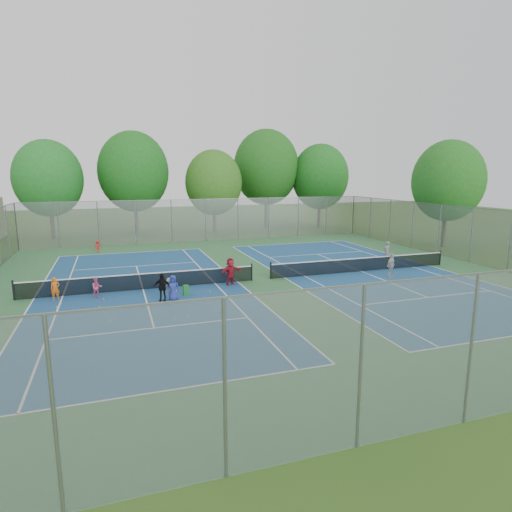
% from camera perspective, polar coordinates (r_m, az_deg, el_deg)
% --- Properties ---
extents(ground, '(120.00, 120.00, 0.00)m').
position_cam_1_polar(ground, '(26.09, 0.70, -3.20)').
color(ground, '#32571B').
rests_on(ground, ground).
extents(court_pad, '(32.00, 32.00, 0.01)m').
position_cam_1_polar(court_pad, '(26.09, 0.70, -3.19)').
color(court_pad, '#326A3B').
rests_on(court_pad, ground).
extents(court_left, '(10.97, 23.77, 0.01)m').
position_cam_1_polar(court_left, '(24.74, -14.83, -4.33)').
color(court_left, navy).
rests_on(court_left, court_pad).
extents(court_right, '(10.97, 23.77, 0.01)m').
position_cam_1_polar(court_right, '(29.10, 13.83, -2.00)').
color(court_right, navy).
rests_on(court_right, court_pad).
extents(net_left, '(12.87, 0.10, 0.91)m').
position_cam_1_polar(net_left, '(24.63, -14.88, -3.34)').
color(net_left, black).
rests_on(net_left, ground).
extents(net_right, '(12.87, 0.10, 0.91)m').
position_cam_1_polar(net_right, '(29.00, 13.87, -1.15)').
color(net_right, black).
rests_on(net_right, ground).
extents(fence_north, '(32.00, 0.10, 4.00)m').
position_cam_1_polar(fence_north, '(40.97, -6.73, 4.76)').
color(fence_north, gray).
rests_on(fence_north, ground).
extents(fence_south, '(32.00, 0.10, 4.00)m').
position_cam_1_polar(fence_south, '(12.30, 26.71, -11.19)').
color(fence_south, gray).
rests_on(fence_south, ground).
extents(fence_east, '(0.10, 32.00, 4.00)m').
position_cam_1_polar(fence_east, '(34.39, 26.78, 2.47)').
color(fence_east, gray).
rests_on(fence_east, ground).
extents(tree_nw, '(6.40, 6.40, 9.58)m').
position_cam_1_polar(tree_nw, '(46.21, -25.97, 9.28)').
color(tree_nw, '#443326').
rests_on(tree_nw, ground).
extents(tree_nl, '(7.20, 7.20, 10.69)m').
position_cam_1_polar(tree_nl, '(46.93, -16.00, 10.76)').
color(tree_nl, '#443326').
rests_on(tree_nl, ground).
extents(tree_nc, '(6.00, 6.00, 8.85)m').
position_cam_1_polar(tree_nc, '(46.06, -5.67, 9.70)').
color(tree_nc, '#443326').
rests_on(tree_nc, ground).
extents(tree_nr, '(7.60, 7.60, 11.42)m').
position_cam_1_polar(tree_nr, '(50.93, 1.37, 11.72)').
color(tree_nr, '#443326').
rests_on(tree_nr, ground).
extents(tree_ne, '(6.60, 6.60, 9.77)m').
position_cam_1_polar(tree_ne, '(51.48, 8.54, 10.40)').
color(tree_ne, '#443326').
rests_on(tree_ne, ground).
extents(tree_side_e, '(6.00, 6.00, 9.20)m').
position_cam_1_polar(tree_side_e, '(40.52, 24.22, 9.12)').
color(tree_side_e, '#443326').
rests_on(tree_side_e, ground).
extents(ball_crate, '(0.41, 0.41, 0.31)m').
position_cam_1_polar(ball_crate, '(25.69, -11.08, -3.28)').
color(ball_crate, blue).
rests_on(ball_crate, ground).
extents(ball_hopper, '(0.28, 0.28, 0.55)m').
position_cam_1_polar(ball_hopper, '(23.09, -9.33, -4.53)').
color(ball_hopper, '#227E29').
rests_on(ball_hopper, ground).
extents(student_a, '(0.50, 0.40, 1.21)m').
position_cam_1_polar(student_a, '(24.16, -25.20, -3.95)').
color(student_a, orange).
rests_on(student_a, ground).
extents(student_b, '(0.62, 0.53, 1.10)m').
position_cam_1_polar(student_b, '(23.76, -20.47, -3.97)').
color(student_b, '#D95482').
rests_on(student_b, ground).
extents(student_c, '(0.73, 0.43, 1.12)m').
position_cam_1_polar(student_c, '(22.48, -11.43, -4.27)').
color(student_c, beige).
rests_on(student_c, ground).
extents(student_d, '(0.92, 0.61, 1.45)m').
position_cam_1_polar(student_d, '(22.18, -12.43, -4.10)').
color(student_d, black).
rests_on(student_d, ground).
extents(student_e, '(0.75, 0.60, 1.33)m').
position_cam_1_polar(student_e, '(22.15, -10.99, -4.22)').
color(student_e, '#293A99').
rests_on(student_e, ground).
extents(student_f, '(1.56, 1.03, 1.61)m').
position_cam_1_polar(student_f, '(24.74, -3.42, -2.09)').
color(student_f, maroon).
rests_on(student_f, ground).
extents(child_far_baseline, '(0.66, 0.40, 1.00)m').
position_cam_1_polar(child_far_baseline, '(37.30, -20.34, 1.20)').
color(child_far_baseline, red).
rests_on(child_far_baseline, ground).
extents(instructor, '(0.60, 0.44, 1.51)m').
position_cam_1_polar(instructor, '(32.71, 17.07, 0.58)').
color(instructor, gray).
rests_on(instructor, ground).
extents(teen_court_b, '(0.95, 0.72, 1.50)m').
position_cam_1_polar(teen_court_b, '(27.86, 17.57, -1.22)').
color(teen_court_b, beige).
rests_on(teen_court_b, ground).
extents(tennis_ball_0, '(0.07, 0.07, 0.07)m').
position_cam_1_polar(tennis_ball_0, '(22.13, -20.18, -6.42)').
color(tennis_ball_0, gold).
rests_on(tennis_ball_0, ground).
extents(tennis_ball_1, '(0.07, 0.07, 0.07)m').
position_cam_1_polar(tennis_ball_1, '(22.84, -25.05, -6.25)').
color(tennis_ball_1, '#D0D531').
rests_on(tennis_ball_1, ground).
extents(tennis_ball_2, '(0.07, 0.07, 0.07)m').
position_cam_1_polar(tennis_ball_2, '(19.73, -9.07, -7.97)').
color(tennis_ball_2, yellow).
rests_on(tennis_ball_2, ground).
extents(tennis_ball_3, '(0.07, 0.07, 0.07)m').
position_cam_1_polar(tennis_ball_3, '(23.36, -19.65, -5.48)').
color(tennis_ball_3, gold).
rests_on(tennis_ball_3, ground).
extents(tennis_ball_4, '(0.07, 0.07, 0.07)m').
position_cam_1_polar(tennis_ball_4, '(19.96, -18.84, -8.21)').
color(tennis_ball_4, '#D1E234').
rests_on(tennis_ball_4, ground).
extents(tennis_ball_5, '(0.07, 0.07, 0.07)m').
position_cam_1_polar(tennis_ball_5, '(20.30, -5.01, -7.32)').
color(tennis_ball_5, '#B6C92E').
rests_on(tennis_ball_5, ground).
extents(tennis_ball_6, '(0.07, 0.07, 0.07)m').
position_cam_1_polar(tennis_ball_6, '(19.35, -10.93, -8.41)').
color(tennis_ball_6, yellow).
rests_on(tennis_ball_6, ground).
extents(tennis_ball_7, '(0.07, 0.07, 0.07)m').
position_cam_1_polar(tennis_ball_7, '(23.35, -24.58, -5.85)').
color(tennis_ball_7, '#CADC33').
rests_on(tennis_ball_7, ground).
extents(tennis_ball_8, '(0.07, 0.07, 0.07)m').
position_cam_1_polar(tennis_ball_8, '(23.55, -6.12, -4.75)').
color(tennis_ball_8, yellow).
rests_on(tennis_ball_8, ground).
extents(tennis_ball_9, '(0.07, 0.07, 0.07)m').
position_cam_1_polar(tennis_ball_9, '(22.00, -9.02, -5.96)').
color(tennis_ball_9, yellow).
rests_on(tennis_ball_9, ground).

